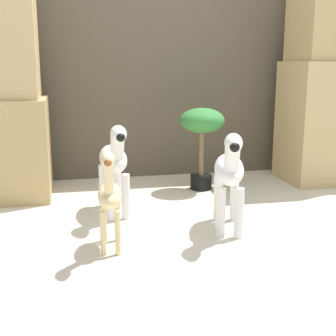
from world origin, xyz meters
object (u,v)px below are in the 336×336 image
object	(u,v)px
zebra_right	(229,173)
potted_palm_front	(202,129)
giraffe_figurine	(110,195)
zebra_left	(114,161)

from	to	relation	value
zebra_right	potted_palm_front	size ratio (longest dim) A/B	0.97
giraffe_figurine	zebra_right	bearing A→B (deg)	12.30
zebra_right	giraffe_figurine	distance (m)	0.71
zebra_left	giraffe_figurine	xyz separation A→B (m)	(-0.08, -0.58, -0.05)
giraffe_figurine	potted_palm_front	bearing A→B (deg)	53.41
zebra_right	potted_palm_front	bearing A→B (deg)	84.34
zebra_left	giraffe_figurine	distance (m)	0.59
zebra_right	zebra_left	world-z (taller)	same
zebra_left	potted_palm_front	distance (m)	0.86
potted_palm_front	zebra_left	bearing A→B (deg)	-146.28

